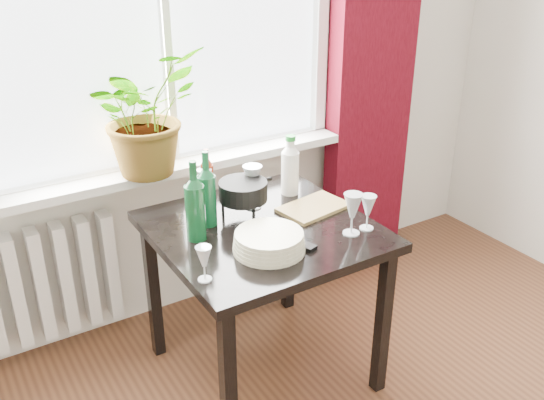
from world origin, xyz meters
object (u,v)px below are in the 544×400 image
potted_plant (145,113)px  fondue_pot (243,199)px  tv_remote (299,243)px  wineglass_far_right (368,212)px  radiator (28,288)px  bottle_amber (207,174)px  wine_bottle_left (195,200)px  plate_stack (269,242)px  cleaning_bottle (290,165)px  wineglass_front_left (204,264)px  wine_bottle_right (207,189)px  wineglass_back_center (253,186)px  wineglass_front_right (352,214)px  wineglass_back_left (205,186)px  table (263,246)px  cutting_board (313,207)px

potted_plant → fondue_pot: size_ratio=2.36×
potted_plant → tv_remote: potted_plant is taller
wineglass_far_right → radiator: bearing=144.2°
bottle_amber → wineglass_far_right: size_ratio=1.57×
radiator → wine_bottle_left: (0.58, -0.58, 0.53)m
potted_plant → plate_stack: potted_plant is taller
cleaning_bottle → fondue_pot: 0.31m
bottle_amber → wineglass_front_left: bearing=-117.0°
radiator → wine_bottle_right: bearing=-36.4°
cleaning_bottle → wineglass_far_right: size_ratio=1.85×
bottle_amber → wineglass_front_left: size_ratio=1.76×
radiator → wineglass_back_center: bearing=-26.4°
wine_bottle_left → wineglass_front_left: 0.32m
wineglass_front_right → wine_bottle_right: bearing=140.3°
radiator → wineglass_back_left: size_ratio=5.06×
wine_bottle_left → plate_stack: bearing=-49.9°
wine_bottle_left → wineglass_front_left: wine_bottle_left is taller
table → potted_plant: (-0.26, 0.55, 0.47)m
bottle_amber → plate_stack: 0.54m
table → wineglass_back_center: (0.06, 0.18, 0.19)m
potted_plant → fondue_pot: potted_plant is taller
radiator → wineglass_front_left: (0.47, -0.87, 0.43)m
tv_remote → radiator: bearing=119.1°
wineglass_front_right → wineglass_far_right: wineglass_front_right is taller
wineglass_front_left → cutting_board: 0.70m
wineglass_back_left → tv_remote: size_ratio=1.06×
fondue_pot → table: bearing=-90.4°
plate_stack → bottle_amber: bearing=89.3°
cleaning_bottle → plate_stack: cleaning_bottle is taller
fondue_pot → wine_bottle_right: bearing=166.3°
wineglass_back_center → wineglass_front_right: bearing=-63.0°
wineglass_back_left → radiator: bearing=158.5°
radiator → cleaning_bottle: 1.30m
wineglass_back_left → potted_plant: bearing=127.7°
wine_bottle_right → wineglass_far_right: wine_bottle_right is taller
table → plate_stack: plate_stack is taller
plate_stack → potted_plant: bearing=104.3°
radiator → cutting_board: 1.33m
potted_plant → wineglass_front_right: potted_plant is taller
bottle_amber → plate_stack: (-0.01, -0.54, -0.08)m
wineglass_front_left → wineglass_far_right: bearing=0.1°
table → wineglass_back_left: wineglass_back_left is taller
wineglass_back_left → plate_stack: wineglass_back_left is taller
wine_bottle_right → wineglass_back_center: (0.24, 0.04, -0.06)m
wineglass_far_right → cleaning_bottle: bearing=99.6°
radiator → wineglass_front_left: bearing=-61.3°
wineglass_front_left → fondue_pot: 0.51m
cutting_board → radiator: bearing=151.6°
plate_stack → fondue_pot: 0.31m
wine_bottle_left → plate_stack: 0.33m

